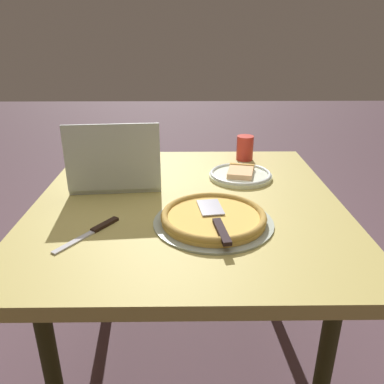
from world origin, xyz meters
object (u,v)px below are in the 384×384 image
dining_table (188,216)px  pizza_tray (214,218)px  drink_cup (245,148)px  pizza_plate (241,174)px  laptop (117,172)px  table_knife (94,231)px

dining_table → pizza_tray: size_ratio=3.04×
pizza_tray → drink_cup: bearing=73.8°
drink_cup → pizza_plate: bearing=-101.6°
laptop → drink_cup: size_ratio=3.18×
dining_table → table_knife: size_ratio=5.36×
pizza_plate → drink_cup: size_ratio=2.30×
pizza_plate → drink_cup: bearing=78.4°
drink_cup → laptop: bearing=-148.9°
pizza_plate → drink_cup: (0.05, 0.23, 0.04)m
pizza_tray → drink_cup: drink_cup is taller
dining_table → table_knife: bearing=-140.3°
dining_table → pizza_tray: bearing=-66.1°
table_knife → drink_cup: bearing=51.4°
laptop → pizza_tray: laptop is taller
laptop → drink_cup: bearing=31.1°
dining_table → pizza_plate: pizza_plate is taller
laptop → dining_table: bearing=-25.2°
laptop → drink_cup: laptop is taller
dining_table → drink_cup: 0.52m
pizza_tray → table_knife: pizza_tray is taller
dining_table → table_knife: (-0.27, -0.23, 0.07)m
laptop → drink_cup: 0.61m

